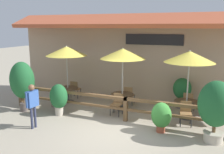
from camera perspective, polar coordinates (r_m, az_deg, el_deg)
The scene contains 21 objects.
ground_plane at distance 8.93m, azimuth 0.78°, elevation -12.33°, with size 60.00×60.00×0.00m, color #9E937F.
building_facade at distance 12.16m, azimuth 8.00°, elevation 4.60°, with size 14.28×1.49×4.23m.
patio_railing at distance 9.60m, azimuth 3.12°, elevation -6.16°, with size 10.40×0.14×0.95m.
patio_umbrella_near at distance 11.92m, azimuth -10.37°, elevation 5.83°, with size 1.93×1.93×2.72m.
dining_table_near at distance 12.25m, azimuth -10.05°, elevation -3.05°, with size 0.98×0.98×0.70m.
chair_near_streetside at distance 11.71m, azimuth -12.14°, elevation -4.16°, with size 0.45×0.45×0.88m.
chair_near_wallside at distance 12.89m, azimuth -8.42°, elevation -2.58°, with size 0.45×0.45×0.88m.
patio_umbrella_middle at distance 10.63m, azimuth 2.45°, elevation 5.33°, with size 1.93×1.93×2.72m.
dining_table_middle at distance 11.00m, azimuth 2.37°, elevation -4.56°, with size 0.98×0.98×0.70m.
chair_middle_streetside at distance 10.36m, azimuth 1.15°, elevation -5.96°, with size 0.43×0.43×0.88m.
chair_middle_wallside at distance 11.64m, azimuth 3.89°, elevation -4.00°, with size 0.44×0.44×0.88m.
patio_umbrella_far at distance 9.99m, azimuth 17.29°, elevation 4.42°, with size 1.93×1.93×2.72m.
dining_table_far at distance 10.38m, azimuth 16.66°, elevation -6.04°, with size 0.98×0.98×0.70m.
chair_far_streetside at distance 9.71m, azimuth 16.53°, elevation -7.67°, with size 0.49×0.49×0.88m.
chair_far_wallside at distance 11.08m, azimuth 17.10°, elevation -5.31°, with size 0.47×0.47×0.88m.
potted_plant_entrance_palm at distance 11.24m, azimuth -19.85°, elevation -0.84°, with size 1.07×0.96×2.16m.
potted_plant_broad_leaf at distance 8.84m, azimuth 11.19°, elevation -8.73°, with size 0.69×0.62×1.06m.
potted_plant_corner_fern at distance 10.47m, azimuth -12.09°, elevation -4.63°, with size 0.75×0.67×1.31m.
potted_plant_small_flowering at distance 8.42m, azimuth 22.64°, elevation -6.23°, with size 1.10×0.99×1.99m.
potted_plant_tall_tropical at distance 11.55m, azimuth 15.72°, elevation -2.88°, with size 0.80×0.72×1.37m.
pedestrian at distance 9.29m, azimuth -17.76°, elevation -5.11°, with size 0.24×0.57×1.62m.
Camera 1 is at (3.01, -7.59, 3.62)m, focal length 40.00 mm.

